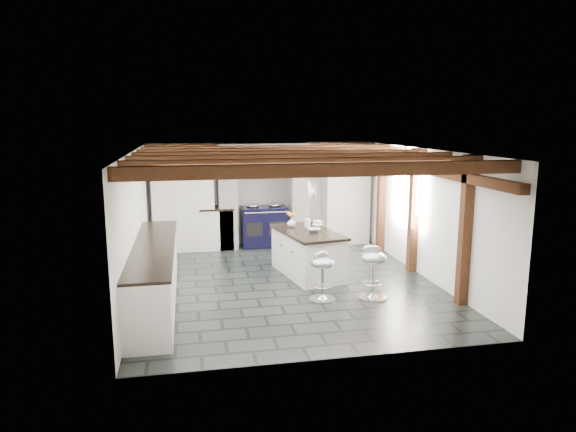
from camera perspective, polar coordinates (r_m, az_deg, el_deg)
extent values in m
plane|color=black|center=(9.07, -0.13, -7.33)|extent=(6.00, 6.00, 0.00)
plane|color=white|center=(11.70, -2.96, 2.52)|extent=(5.00, 0.00, 5.00)
plane|color=white|center=(8.66, -16.58, -0.77)|extent=(0.00, 6.00, 6.00)
plane|color=white|center=(9.57, 14.72, 0.38)|extent=(0.00, 6.00, 6.00)
plane|color=white|center=(8.64, -0.13, 7.34)|extent=(6.00, 6.00, 0.00)
cube|color=silver|center=(11.35, -6.74, 1.19)|extent=(0.40, 0.60, 1.90)
cube|color=silver|center=(11.58, 1.18, 1.45)|extent=(0.40, 0.60, 1.90)
cube|color=#583019|center=(11.32, -2.78, 6.53)|extent=(2.10, 0.65, 0.18)
cube|color=silver|center=(11.31, -2.79, 7.31)|extent=(2.00, 0.60, 0.31)
cube|color=black|center=(11.00, -2.54, 6.72)|extent=(1.00, 0.03, 0.22)
cube|color=silver|center=(10.98, -2.53, 6.72)|extent=(0.90, 0.01, 0.14)
cube|color=white|center=(11.31, -11.54, 1.27)|extent=(1.30, 0.58, 2.00)
cube|color=white|center=(11.85, 6.38, 1.84)|extent=(1.00, 0.58, 2.00)
cube|color=white|center=(8.23, -14.60, -6.36)|extent=(0.60, 3.80, 0.88)
cube|color=black|center=(8.11, -14.75, -3.25)|extent=(0.64, 3.80, 0.04)
cube|color=white|center=(11.43, -7.93, -1.38)|extent=(0.70, 0.60, 0.88)
cube|color=black|center=(11.34, -7.99, 0.90)|extent=(0.74, 0.64, 0.04)
cube|color=#583019|center=(9.43, 14.51, 5.15)|extent=(0.15, 5.80, 0.14)
plane|color=white|center=(10.04, 13.23, 3.22)|extent=(0.00, 0.90, 0.90)
cube|color=#583019|center=(6.12, 4.57, 5.12)|extent=(5.00, 0.16, 0.16)
cube|color=#583019|center=(6.96, 2.63, 5.80)|extent=(5.00, 0.16, 0.16)
cube|color=#583019|center=(7.80, 1.10, 6.32)|extent=(5.00, 0.16, 0.16)
cube|color=#583019|center=(8.65, -0.13, 6.74)|extent=(5.00, 0.16, 0.16)
cube|color=#583019|center=(9.50, -1.15, 7.09)|extent=(5.00, 0.16, 0.16)
cube|color=#583019|center=(10.35, -2.00, 7.37)|extent=(5.00, 0.16, 0.16)
cube|color=#583019|center=(11.20, -2.72, 7.61)|extent=(5.00, 0.16, 0.16)
cube|color=#583019|center=(8.15, 19.09, -1.61)|extent=(0.15, 0.15, 2.30)
cube|color=#583019|center=(9.72, 13.78, 0.57)|extent=(0.15, 0.15, 2.30)
cube|color=#583019|center=(11.17, 10.34, 1.97)|extent=(0.15, 0.15, 2.30)
cylinder|color=black|center=(8.72, 2.84, 4.92)|extent=(0.01, 0.01, 0.56)
cylinder|color=white|center=(8.76, 2.82, 2.77)|extent=(0.09, 0.09, 0.22)
cylinder|color=black|center=(9.02, 2.69, 5.11)|extent=(0.01, 0.01, 0.56)
cylinder|color=white|center=(9.06, 2.67, 3.03)|extent=(0.09, 0.09, 0.22)
cylinder|color=black|center=(9.32, 2.55, 5.29)|extent=(0.01, 0.01, 0.56)
cylinder|color=white|center=(9.36, 2.53, 3.28)|extent=(0.09, 0.09, 0.22)
cube|color=black|center=(11.51, -2.70, -1.15)|extent=(1.00, 0.60, 0.90)
ellipsoid|color=silver|center=(11.39, -3.97, 1.17)|extent=(0.28, 0.28, 0.11)
ellipsoid|color=silver|center=(11.46, -1.48, 1.25)|extent=(0.28, 0.28, 0.11)
cylinder|color=silver|center=(11.13, -2.47, 0.39)|extent=(0.95, 0.03, 0.03)
cube|color=black|center=(11.18, -3.74, -1.51)|extent=(0.35, 0.02, 0.30)
cube|color=black|center=(11.26, -1.21, -1.41)|extent=(0.35, 0.02, 0.30)
cube|color=white|center=(9.37, 2.17, -4.25)|extent=(1.08, 1.72, 0.78)
cube|color=black|center=(9.28, 2.19, -1.79)|extent=(1.17, 1.80, 0.04)
imported|color=white|center=(9.60, 0.39, -0.71)|extent=(0.19, 0.19, 0.17)
ellipsoid|color=orange|center=(9.57, 0.39, 0.10)|extent=(0.18, 0.18, 0.11)
cylinder|color=white|center=(9.59, 2.16, -0.76)|extent=(0.11, 0.11, 0.16)
imported|color=white|center=(9.22, 2.92, -1.55)|extent=(0.27, 0.27, 0.06)
cylinder|color=white|center=(9.39, 3.31, -1.23)|extent=(0.04, 0.04, 0.09)
cylinder|color=white|center=(9.38, 3.32, -0.93)|extent=(0.19, 0.19, 0.01)
cylinder|color=beige|center=(9.37, 3.32, -0.70)|extent=(0.15, 0.15, 0.06)
cylinder|color=silver|center=(8.38, 9.34, -8.90)|extent=(0.46, 0.46, 0.03)
cone|color=silver|center=(8.36, 9.35, -8.60)|extent=(0.21, 0.21, 0.08)
cylinder|color=silver|center=(8.27, 9.41, -6.76)|extent=(0.05, 0.05, 0.57)
torus|color=silver|center=(8.30, 9.39, -7.37)|extent=(0.29, 0.29, 0.02)
ellipsoid|color=#9CA0AA|center=(8.18, 9.48, -4.59)|extent=(0.52, 0.52, 0.19)
ellipsoid|color=#9CA0AA|center=(8.26, 9.46, -3.71)|extent=(0.31, 0.20, 0.16)
cylinder|color=silver|center=(8.21, 3.81, -9.20)|extent=(0.42, 0.42, 0.03)
cone|color=silver|center=(8.19, 3.82, -8.92)|extent=(0.19, 0.19, 0.08)
cylinder|color=silver|center=(8.11, 3.84, -7.21)|extent=(0.05, 0.05, 0.52)
torus|color=silver|center=(8.14, 3.83, -7.79)|extent=(0.27, 0.27, 0.02)
ellipsoid|color=#9CA0AA|center=(8.03, 3.86, -5.21)|extent=(0.49, 0.49, 0.17)
ellipsoid|color=#9CA0AA|center=(8.07, 3.48, -4.40)|extent=(0.29, 0.19, 0.15)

